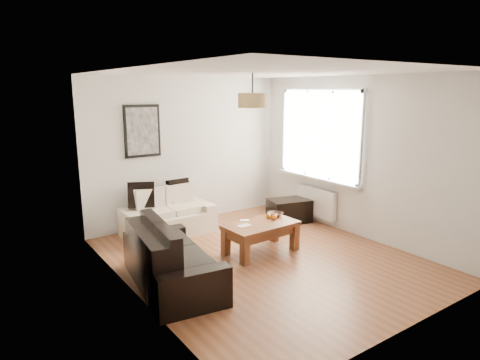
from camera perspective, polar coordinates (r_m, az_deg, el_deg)
floor at (r=6.15m, az=3.26°, el=-10.60°), size 4.50×4.50×0.00m
ceiling at (r=5.67m, az=3.58°, el=14.41°), size 3.80×4.50×0.00m
wall_back at (r=7.64m, az=-7.12°, el=3.98°), size 3.80×0.04×2.60m
wall_front at (r=4.28m, az=22.41°, el=-3.34°), size 3.80×0.04×2.60m
wall_left at (r=4.85m, az=-14.51°, el=-1.05°), size 0.04×4.50×2.60m
wall_right at (r=7.09m, az=15.58°, el=2.99°), size 0.04×4.50×2.60m
window_bay at (r=7.55m, az=10.83°, el=6.06°), size 0.14×1.90×1.60m
radiator at (r=7.75m, az=10.26°, el=-2.96°), size 0.10×0.90×0.52m
poster at (r=7.21m, az=-13.10°, el=6.48°), size 0.62×0.04×0.87m
pendant_shade at (r=5.91m, az=1.69°, el=10.74°), size 0.40×0.40×0.20m
loveseat_cream at (r=7.15m, az=-9.71°, el=-4.37°), size 1.47×0.82×0.73m
sofa_leather at (r=5.32m, az=-9.21°, el=-10.16°), size 1.07×1.82×0.74m
coffee_table at (r=6.30m, az=2.83°, el=-7.81°), size 1.12×0.64×0.45m
ottoman at (r=7.76m, az=6.68°, el=-4.13°), size 0.83×0.64×0.42m
cushion_left at (r=7.07m, az=-13.22°, el=-1.98°), size 0.44×0.30×0.42m
cushion_right at (r=7.34m, az=-8.31°, el=-1.39°), size 0.40×0.14×0.39m
fruit_bowl at (r=6.59m, az=4.83°, el=-4.65°), size 0.26×0.26×0.05m
orange_a at (r=6.41m, az=4.68°, el=-5.03°), size 0.09×0.09×0.08m
orange_b at (r=6.50m, az=4.90°, el=-4.78°), size 0.08×0.08×0.07m
orange_c at (r=6.45m, az=3.88°, el=-4.89°), size 0.09×0.09×0.08m
papers at (r=6.12m, az=0.59°, el=-6.19°), size 0.19×0.13×0.01m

